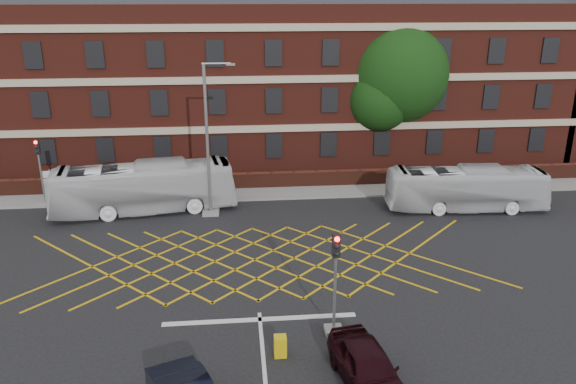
{
  "coord_description": "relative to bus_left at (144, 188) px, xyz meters",
  "views": [
    {
      "loc": [
        -0.74,
        -23.56,
        12.75
      ],
      "look_at": [
        1.64,
        1.5,
        3.77
      ],
      "focal_mm": 35.0,
      "sensor_mm": 36.0,
      "label": 1
    }
  ],
  "objects": [
    {
      "name": "direction_signs",
      "position": [
        -6.14,
        2.1,
        -0.16
      ],
      "size": [
        1.1,
        0.16,
        2.2
      ],
      "color": "gray",
      "rests_on": "ground"
    },
    {
      "name": "car_maroon",
      "position": [
        9.9,
        -17.35,
        -0.79
      ],
      "size": [
        2.45,
        4.62,
        1.5
      ],
      "primitive_type": "imported",
      "rotation": [
        0.0,
        0.0,
        0.16
      ],
      "color": "black",
      "rests_on": "ground"
    },
    {
      "name": "traffic_light_far",
      "position": [
        -6.5,
        1.71,
        0.23
      ],
      "size": [
        0.7,
        0.7,
        4.27
      ],
      "color": "slate",
      "rests_on": "ground"
    },
    {
      "name": "stop_line",
      "position": [
        6.44,
        -12.86,
        -1.53
      ],
      "size": [
        8.0,
        0.3,
        0.02
      ],
      "primitive_type": "cube",
      "color": "silver",
      "rests_on": "ground"
    },
    {
      "name": "deciduous_tree",
      "position": [
        17.7,
        8.04,
        5.02
      ],
      "size": [
        7.64,
        7.43,
        10.8
      ],
      "color": "black",
      "rests_on": "ground"
    },
    {
      "name": "bus_right",
      "position": [
        19.7,
        -1.54,
        -0.18
      ],
      "size": [
        9.86,
        2.95,
        2.71
      ],
      "primitive_type": "imported",
      "rotation": [
        0.0,
        0.0,
        1.5
      ],
      "color": "silver",
      "rests_on": "ground"
    },
    {
      "name": "street_lamp",
      "position": [
        4.08,
        -0.84,
        1.59
      ],
      "size": [
        2.25,
        1.0,
        9.06
      ],
      "color": "slate",
      "rests_on": "ground"
    },
    {
      "name": "ground",
      "position": [
        6.44,
        -9.36,
        -1.54
      ],
      "size": [
        120.0,
        120.0,
        0.0
      ],
      "primitive_type": "plane",
      "color": "black",
      "rests_on": "ground"
    },
    {
      "name": "boundary_wall",
      "position": [
        6.44,
        3.64,
        -0.99
      ],
      "size": [
        56.0,
        0.5,
        1.1
      ],
      "primitive_type": "cube",
      "color": "#4A1D13",
      "rests_on": "ground"
    },
    {
      "name": "victorian_building",
      "position": [
        6.68,
        12.64,
        6.3
      ],
      "size": [
        51.0,
        12.17,
        20.4
      ],
      "color": "#5A2017",
      "rests_on": "ground"
    },
    {
      "name": "far_pavement",
      "position": [
        6.44,
        2.64,
        -1.48
      ],
      "size": [
        60.0,
        3.0,
        0.12
      ],
      "primitive_type": "cube",
      "color": "slate",
      "rests_on": "ground"
    },
    {
      "name": "box_junction_hatching",
      "position": [
        6.44,
        -7.36,
        -1.53
      ],
      "size": [
        8.22,
        8.22,
        0.02
      ],
      "primitive_type": "cube",
      "rotation": [
        0.0,
        0.0,
        0.79
      ],
      "color": "#CC990C",
      "rests_on": "ground"
    },
    {
      "name": "traffic_light_near",
      "position": [
        9.31,
        -14.06,
        0.23
      ],
      "size": [
        0.7,
        0.7,
        4.27
      ],
      "color": "slate",
      "rests_on": "ground"
    },
    {
      "name": "utility_cabinet",
      "position": [
        7.08,
        -15.35,
        -1.13
      ],
      "size": [
        0.46,
        0.42,
        0.82
      ],
      "primitive_type": "cube",
      "color": "gold",
      "rests_on": "ground"
    },
    {
      "name": "bus_left",
      "position": [
        0.0,
        0.0,
        0.0
      ],
      "size": [
        11.3,
        4.18,
        3.08
      ],
      "primitive_type": "imported",
      "rotation": [
        0.0,
        0.0,
        1.72
      ],
      "color": "silver",
      "rests_on": "ground"
    }
  ]
}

